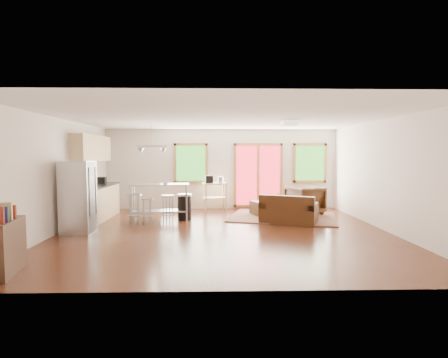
{
  "coord_description": "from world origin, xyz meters",
  "views": [
    {
      "loc": [
        -0.21,
        -7.92,
        1.78
      ],
      "look_at": [
        0.0,
        0.3,
        1.2
      ],
      "focal_mm": 28.0,
      "sensor_mm": 36.0,
      "label": 1
    }
  ],
  "objects_px": {
    "rug": "(283,217)",
    "refrigerator": "(78,197)",
    "ottoman": "(263,208)",
    "loveseat": "(289,212)",
    "coffee_table": "(291,204)",
    "island": "(160,195)",
    "kitchen_cart": "(214,187)",
    "armchair": "(304,199)"
  },
  "relations": [
    {
      "from": "rug",
      "to": "refrigerator",
      "type": "bearing_deg",
      "value": -160.11
    },
    {
      "from": "rug",
      "to": "ottoman",
      "type": "bearing_deg",
      "value": 143.52
    },
    {
      "from": "rug",
      "to": "loveseat",
      "type": "relative_size",
      "value": 1.8
    },
    {
      "from": "coffee_table",
      "to": "island",
      "type": "relative_size",
      "value": 0.68
    },
    {
      "from": "island",
      "to": "kitchen_cart",
      "type": "bearing_deg",
      "value": 46.9
    },
    {
      "from": "rug",
      "to": "refrigerator",
      "type": "distance_m",
      "value": 5.39
    },
    {
      "from": "loveseat",
      "to": "island",
      "type": "xyz_separation_m",
      "value": [
        -3.39,
        0.46,
        0.39
      ]
    },
    {
      "from": "refrigerator",
      "to": "island",
      "type": "xyz_separation_m",
      "value": [
        1.61,
        1.43,
        -0.14
      ]
    },
    {
      "from": "ottoman",
      "to": "armchair",
      "type": "bearing_deg",
      "value": 5.28
    },
    {
      "from": "armchair",
      "to": "refrigerator",
      "type": "xyz_separation_m",
      "value": [
        -5.75,
        -2.3,
        0.35
      ]
    },
    {
      "from": "ottoman",
      "to": "kitchen_cart",
      "type": "xyz_separation_m",
      "value": [
        -1.44,
        0.8,
        0.56
      ]
    },
    {
      "from": "armchair",
      "to": "ottoman",
      "type": "height_order",
      "value": "armchair"
    },
    {
      "from": "refrigerator",
      "to": "island",
      "type": "bearing_deg",
      "value": 41.76
    },
    {
      "from": "armchair",
      "to": "island",
      "type": "bearing_deg",
      "value": -11.32
    },
    {
      "from": "rug",
      "to": "loveseat",
      "type": "bearing_deg",
      "value": -90.8
    },
    {
      "from": "ottoman",
      "to": "refrigerator",
      "type": "xyz_separation_m",
      "value": [
        -4.51,
        -2.19,
        0.61
      ]
    },
    {
      "from": "rug",
      "to": "kitchen_cart",
      "type": "relative_size",
      "value": 2.58
    },
    {
      "from": "loveseat",
      "to": "rug",
      "type": "bearing_deg",
      "value": 113.28
    },
    {
      "from": "rug",
      "to": "island",
      "type": "distance_m",
      "value": 3.49
    },
    {
      "from": "loveseat",
      "to": "coffee_table",
      "type": "xyz_separation_m",
      "value": [
        0.26,
        0.9,
        0.07
      ]
    },
    {
      "from": "armchair",
      "to": "island",
      "type": "xyz_separation_m",
      "value": [
        -4.14,
        -0.87,
        0.22
      ]
    },
    {
      "from": "loveseat",
      "to": "ottoman",
      "type": "relative_size",
      "value": 2.59
    },
    {
      "from": "island",
      "to": "refrigerator",
      "type": "bearing_deg",
      "value": -138.45
    },
    {
      "from": "rug",
      "to": "coffee_table",
      "type": "xyz_separation_m",
      "value": [
        0.24,
        0.06,
        0.35
      ]
    },
    {
      "from": "refrigerator",
      "to": "ottoman",
      "type": "bearing_deg",
      "value": 26.08
    },
    {
      "from": "loveseat",
      "to": "kitchen_cart",
      "type": "xyz_separation_m",
      "value": [
        -1.94,
        2.01,
        0.47
      ]
    },
    {
      "from": "coffee_table",
      "to": "kitchen_cart",
      "type": "xyz_separation_m",
      "value": [
        -2.19,
        1.11,
        0.4
      ]
    },
    {
      "from": "refrigerator",
      "to": "island",
      "type": "height_order",
      "value": "refrigerator"
    },
    {
      "from": "kitchen_cart",
      "to": "ottoman",
      "type": "bearing_deg",
      "value": -28.89
    },
    {
      "from": "loveseat",
      "to": "armchair",
      "type": "relative_size",
      "value": 1.72
    },
    {
      "from": "coffee_table",
      "to": "ottoman",
      "type": "xyz_separation_m",
      "value": [
        -0.75,
        0.32,
        -0.16
      ]
    },
    {
      "from": "ottoman",
      "to": "island",
      "type": "height_order",
      "value": "island"
    },
    {
      "from": "armchair",
      "to": "kitchen_cart",
      "type": "bearing_deg",
      "value": -37.49
    },
    {
      "from": "rug",
      "to": "refrigerator",
      "type": "xyz_separation_m",
      "value": [
        -5.01,
        -1.81,
        0.8
      ]
    },
    {
      "from": "kitchen_cart",
      "to": "loveseat",
      "type": "bearing_deg",
      "value": -46.15
    },
    {
      "from": "rug",
      "to": "coffee_table",
      "type": "bearing_deg",
      "value": 12.66
    },
    {
      "from": "ottoman",
      "to": "rug",
      "type": "bearing_deg",
      "value": -36.48
    },
    {
      "from": "coffee_table",
      "to": "loveseat",
      "type": "bearing_deg",
      "value": -105.9
    },
    {
      "from": "refrigerator",
      "to": "armchair",
      "type": "bearing_deg",
      "value": 22.02
    },
    {
      "from": "rug",
      "to": "island",
      "type": "xyz_separation_m",
      "value": [
        -3.4,
        -0.39,
        0.67
      ]
    },
    {
      "from": "armchair",
      "to": "ottoman",
      "type": "bearing_deg",
      "value": -17.95
    },
    {
      "from": "rug",
      "to": "kitchen_cart",
      "type": "xyz_separation_m",
      "value": [
        -1.95,
        1.17,
        0.75
      ]
    }
  ]
}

